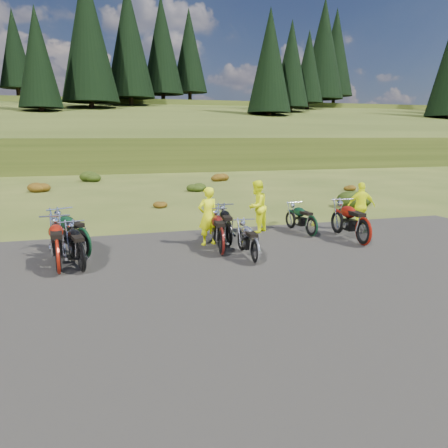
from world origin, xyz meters
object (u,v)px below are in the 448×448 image
object	(u,v)px
motorcycle_0	(83,273)
motorcycle_3	(255,265)
motorcycle_7	(311,237)
person_middle	(208,217)

from	to	relation	value
motorcycle_0	motorcycle_3	world-z (taller)	motorcycle_0
motorcycle_3	motorcycle_7	world-z (taller)	motorcycle_7
motorcycle_0	motorcycle_7	world-z (taller)	motorcycle_0
motorcycle_0	person_middle	size ratio (longest dim) A/B	1.19
motorcycle_7	person_middle	distance (m)	3.52
motorcycle_0	motorcycle_7	xyz separation A→B (m)	(6.90, 1.84, 0.00)
person_middle	motorcycle_3	bearing A→B (deg)	92.89
motorcycle_0	motorcycle_7	size ratio (longest dim) A/B	1.07
motorcycle_0	person_middle	distance (m)	3.98
motorcycle_0	motorcycle_3	size ratio (longest dim) A/B	1.09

